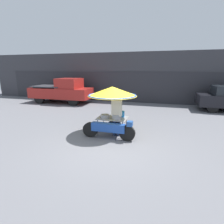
% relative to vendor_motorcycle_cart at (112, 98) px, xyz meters
% --- Properties ---
extents(ground_plane, '(36.00, 36.00, 0.00)m').
position_rel_vendor_motorcycle_cart_xyz_m(ground_plane, '(0.29, -1.01, -1.52)').
color(ground_plane, slate).
extents(shopfront_building, '(28.00, 2.06, 3.90)m').
position_rel_vendor_motorcycle_cart_xyz_m(shopfront_building, '(0.29, 8.34, 0.42)').
color(shopfront_building, '#38383D').
rests_on(shopfront_building, ground).
extents(vendor_motorcycle_cart, '(2.06, 1.94, 1.94)m').
position_rel_vendor_motorcycle_cart_xyz_m(vendor_motorcycle_cart, '(0.00, 0.00, 0.00)').
color(vendor_motorcycle_cart, black).
rests_on(vendor_motorcycle_cart, ground).
extents(vendor_person, '(0.38, 0.22, 1.67)m').
position_rel_vendor_motorcycle_cart_xyz_m(vendor_person, '(0.22, -0.10, -0.58)').
color(vendor_person, navy).
rests_on(vendor_person, ground).
extents(pickup_truck, '(4.82, 1.83, 1.92)m').
position_rel_vendor_motorcycle_cart_xyz_m(pickup_truck, '(-5.63, 5.56, -0.58)').
color(pickup_truck, black).
rests_on(pickup_truck, ground).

